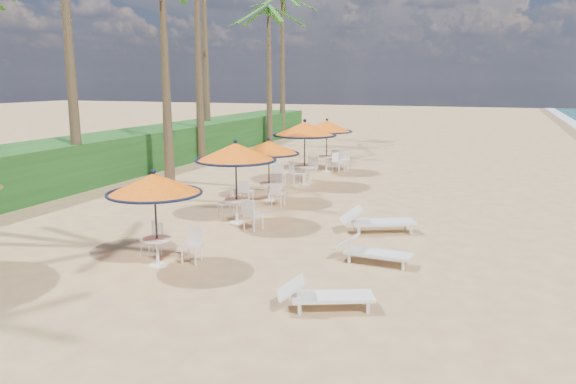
{
  "coord_description": "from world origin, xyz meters",
  "views": [
    {
      "loc": [
        2.6,
        -10.92,
        4.21
      ],
      "look_at": [
        -2.66,
        3.07,
        1.2
      ],
      "focal_mm": 35.0,
      "sensor_mm": 36.0,
      "label": 1
    }
  ],
  "objects_px": {
    "station_2": "(268,155)",
    "station_4": "(329,133)",
    "lounger_near": "(323,294)",
    "station_1": "(236,160)",
    "lounger_mid": "(370,251)",
    "lounger_far": "(375,220)",
    "station_3": "(303,137)",
    "station_0": "(156,192)"
  },
  "relations": [
    {
      "from": "lounger_near",
      "to": "lounger_mid",
      "type": "xyz_separation_m",
      "value": [
        0.25,
        2.98,
        0.0
      ]
    },
    {
      "from": "station_1",
      "to": "station_2",
      "type": "distance_m",
      "value": 3.19
    },
    {
      "from": "lounger_near",
      "to": "lounger_far",
      "type": "height_order",
      "value": "lounger_far"
    },
    {
      "from": "station_3",
      "to": "lounger_mid",
      "type": "height_order",
      "value": "station_3"
    },
    {
      "from": "station_2",
      "to": "station_3",
      "type": "height_order",
      "value": "station_3"
    },
    {
      "from": "station_3",
      "to": "lounger_near",
      "type": "bearing_deg",
      "value": -69.25
    },
    {
      "from": "lounger_near",
      "to": "lounger_far",
      "type": "bearing_deg",
      "value": 68.53
    },
    {
      "from": "station_0",
      "to": "lounger_mid",
      "type": "xyz_separation_m",
      "value": [
        4.52,
        1.85,
        -1.42
      ]
    },
    {
      "from": "station_0",
      "to": "station_4",
      "type": "relative_size",
      "value": 0.92
    },
    {
      "from": "station_0",
      "to": "station_4",
      "type": "distance_m",
      "value": 14.28
    },
    {
      "from": "station_3",
      "to": "station_4",
      "type": "xyz_separation_m",
      "value": [
        0.01,
        3.6,
        -0.15
      ]
    },
    {
      "from": "station_1",
      "to": "lounger_mid",
      "type": "distance_m",
      "value": 5.29
    },
    {
      "from": "station_3",
      "to": "lounger_near",
      "type": "height_order",
      "value": "station_3"
    },
    {
      "from": "station_1",
      "to": "lounger_far",
      "type": "relative_size",
      "value": 1.16
    },
    {
      "from": "lounger_mid",
      "to": "station_2",
      "type": "bearing_deg",
      "value": 134.59
    },
    {
      "from": "station_1",
      "to": "lounger_near",
      "type": "xyz_separation_m",
      "value": [
        4.27,
        -5.23,
        -1.61
      ]
    },
    {
      "from": "station_1",
      "to": "lounger_far",
      "type": "bearing_deg",
      "value": 5.72
    },
    {
      "from": "station_1",
      "to": "lounger_mid",
      "type": "height_order",
      "value": "station_1"
    },
    {
      "from": "station_1",
      "to": "station_4",
      "type": "xyz_separation_m",
      "value": [
        -0.2,
        10.18,
        -0.11
      ]
    },
    {
      "from": "station_2",
      "to": "station_0",
      "type": "bearing_deg",
      "value": -87.74
    },
    {
      "from": "station_1",
      "to": "lounger_far",
      "type": "distance_m",
      "value": 4.37
    },
    {
      "from": "station_3",
      "to": "lounger_near",
      "type": "xyz_separation_m",
      "value": [
        4.47,
        -11.81,
        -1.65
      ]
    },
    {
      "from": "lounger_far",
      "to": "station_4",
      "type": "bearing_deg",
      "value": 87.66
    },
    {
      "from": "station_1",
      "to": "station_2",
      "type": "bearing_deg",
      "value": 95.33
    },
    {
      "from": "station_0",
      "to": "lounger_mid",
      "type": "height_order",
      "value": "station_0"
    },
    {
      "from": "station_1",
      "to": "lounger_mid",
      "type": "relative_size",
      "value": 1.38
    },
    {
      "from": "station_1",
      "to": "lounger_mid",
      "type": "bearing_deg",
      "value": -26.46
    },
    {
      "from": "station_2",
      "to": "lounger_near",
      "type": "relative_size",
      "value": 1.2
    },
    {
      "from": "station_2",
      "to": "lounger_near",
      "type": "height_order",
      "value": "station_2"
    },
    {
      "from": "station_1",
      "to": "station_4",
      "type": "bearing_deg",
      "value": 91.12
    },
    {
      "from": "station_0",
      "to": "station_2",
      "type": "bearing_deg",
      "value": 92.26
    },
    {
      "from": "station_3",
      "to": "station_2",
      "type": "bearing_deg",
      "value": -91.49
    },
    {
      "from": "station_4",
      "to": "lounger_mid",
      "type": "distance_m",
      "value": 13.37
    },
    {
      "from": "station_2",
      "to": "station_4",
      "type": "distance_m",
      "value": 7.01
    },
    {
      "from": "station_3",
      "to": "station_4",
      "type": "height_order",
      "value": "station_3"
    },
    {
      "from": "station_0",
      "to": "station_1",
      "type": "relative_size",
      "value": 0.9
    },
    {
      "from": "station_0",
      "to": "station_3",
      "type": "bearing_deg",
      "value": 91.06
    },
    {
      "from": "station_3",
      "to": "lounger_far",
      "type": "bearing_deg",
      "value": -55.33
    },
    {
      "from": "station_0",
      "to": "lounger_near",
      "type": "distance_m",
      "value": 4.64
    },
    {
      "from": "station_0",
      "to": "station_3",
      "type": "distance_m",
      "value": 10.69
    },
    {
      "from": "lounger_mid",
      "to": "station_4",
      "type": "bearing_deg",
      "value": 113.75
    },
    {
      "from": "station_4",
      "to": "lounger_near",
      "type": "bearing_deg",
      "value": -73.83
    }
  ]
}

